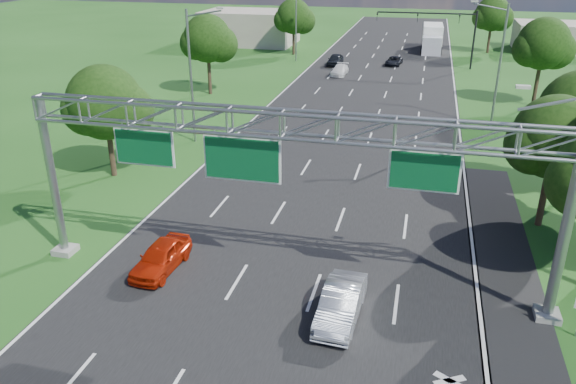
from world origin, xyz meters
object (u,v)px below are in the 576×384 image
(sign_gantry, at_px, (284,138))
(traffic_signal, at_px, (446,26))
(silver_sedan, at_px, (341,303))
(red_coupe, at_px, (161,257))
(box_truck, at_px, (432,39))

(sign_gantry, distance_m, traffic_signal, 53.51)
(silver_sedan, bearing_deg, red_coupe, 171.76)
(traffic_signal, height_order, red_coupe, traffic_signal)
(silver_sedan, distance_m, box_truck, 68.16)
(traffic_signal, bearing_deg, box_truck, 96.20)
(sign_gantry, bearing_deg, silver_sedan, -35.26)
(silver_sedan, bearing_deg, sign_gantry, 147.65)
(traffic_signal, height_order, silver_sedan, traffic_signal)
(sign_gantry, relative_size, silver_sedan, 5.45)
(red_coupe, relative_size, silver_sedan, 0.93)
(silver_sedan, bearing_deg, traffic_signal, 88.48)
(sign_gantry, bearing_deg, traffic_signal, 82.32)
(red_coupe, distance_m, silver_sedan, 8.99)
(red_coupe, bearing_deg, box_truck, 83.24)
(traffic_signal, relative_size, box_truck, 1.28)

